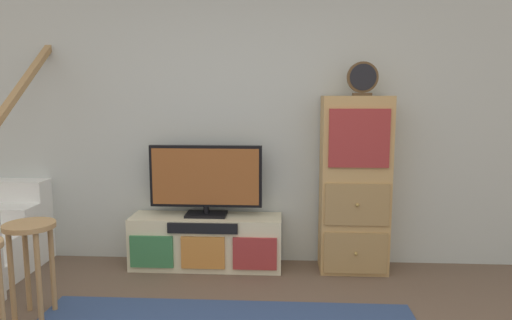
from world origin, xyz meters
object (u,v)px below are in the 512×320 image
Objects in this scene: bar_stool_far at (31,247)px; television at (206,179)px; desk_clock at (363,79)px; media_console at (206,242)px; side_cabinet at (354,185)px.

television is at bearing 44.59° from bar_stool_far.
desk_clock is 2.83m from bar_stool_far.
desk_clock reaches higher than media_console.
side_cabinet reaches higher than bar_stool_far.
desk_clock is at bearing -1.23° from television.
side_cabinet is 5.42× the size of desk_clock.
television is (0.00, 0.02, 0.57)m from media_console.
side_cabinet is 2.27× the size of bar_stool_far.
television is at bearing 90.00° from media_console.
desk_clock reaches higher than television.
media_console is 1.99× the size of bar_stool_far.
television is at bearing 178.77° from desk_clock.
media_console is 0.57m from television.
desk_clock is (1.34, -0.03, 0.87)m from television.
side_cabinet is (1.30, -0.01, -0.04)m from television.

